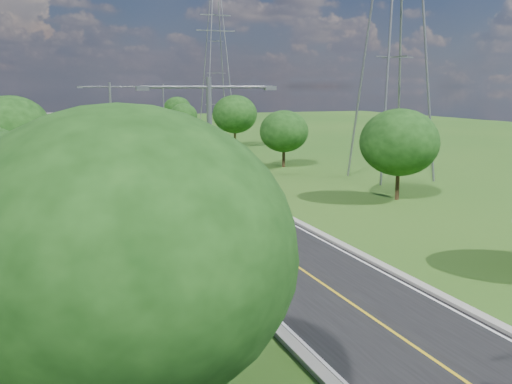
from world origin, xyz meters
TOP-DOWN VIEW (x-y plane):
  - ground at (0.00, 60.00)m, footprint 260.00×260.00m
  - road at (0.00, 66.00)m, footprint 8.00×150.00m
  - curb_left at (-4.25, 66.00)m, footprint 0.50×150.00m
  - curb_right at (4.25, 66.00)m, footprint 0.50×150.00m
  - speed_limit_sign at (5.20, 37.98)m, footprint 0.55×0.09m
  - overpass at (0.00, 140.00)m, footprint 30.00×3.00m
  - streetlight_near_left at (-6.00, 12.00)m, footprint 5.90×0.25m
  - streetlight_mid_left at (-6.00, 45.00)m, footprint 5.90×0.25m
  - streetlight_far_right at (6.00, 78.00)m, footprint 5.90×0.25m
  - power_tower_near at (22.00, 40.00)m, footprint 9.00×6.40m
  - power_tower_far at (26.00, 115.00)m, footprint 9.00×6.40m
  - tree_lc at (-15.00, 50.00)m, footprint 7.56×7.56m
  - tree_ld at (-17.00, 74.00)m, footprint 6.72×6.72m
  - tree_le at (-14.50, 98.00)m, footprint 5.88×5.88m
  - tree_lf at (-11.00, 2.00)m, footprint 7.98×7.98m
  - tree_rb at (16.00, 30.00)m, footprint 6.72×6.72m
  - tree_rc at (15.00, 52.00)m, footprint 5.88×5.88m
  - tree_rd at (17.00, 76.00)m, footprint 7.14×7.14m
  - tree_re at (14.50, 100.00)m, footprint 5.46×5.46m
  - tree_rf at (18.00, 120.00)m, footprint 6.30×6.30m
  - bus_outbound at (1.89, 74.21)m, footprint 3.16×11.25m
  - bus_inbound at (-1.93, 58.09)m, footprint 3.90×11.91m

SIDE VIEW (x-z plane):
  - ground at x=0.00m, z-range 0.00..0.00m
  - road at x=0.00m, z-range 0.00..0.06m
  - curb_left at x=-4.25m, z-range 0.00..0.22m
  - curb_right at x=4.25m, z-range 0.00..0.22m
  - speed_limit_sign at x=5.20m, z-range 0.40..2.80m
  - bus_outbound at x=1.89m, z-range 0.06..3.16m
  - bus_inbound at x=-1.93m, z-range 0.06..3.32m
  - overpass at x=0.00m, z-range 0.81..4.01m
  - tree_re at x=14.50m, z-range 0.85..7.20m
  - tree_le at x=-14.50m, z-range 0.91..7.75m
  - tree_rc at x=15.00m, z-range 0.91..7.75m
  - tree_rf at x=18.00m, z-range 0.98..8.31m
  - tree_ld at x=-17.00m, z-range 1.05..8.86m
  - tree_rb at x=16.00m, z-range 1.05..8.86m
  - tree_rd at x=17.00m, z-range 1.11..9.42m
  - tree_lc at x=-15.00m, z-range 1.18..9.97m
  - tree_lf at x=-11.00m, z-range 1.24..10.53m
  - streetlight_near_left at x=-6.00m, z-range 0.94..10.94m
  - streetlight_mid_left at x=-6.00m, z-range 0.94..10.94m
  - streetlight_far_right at x=6.00m, z-range 0.94..10.94m
  - power_tower_near at x=22.00m, z-range 0.01..28.01m
  - power_tower_far at x=26.00m, z-range 0.01..28.01m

